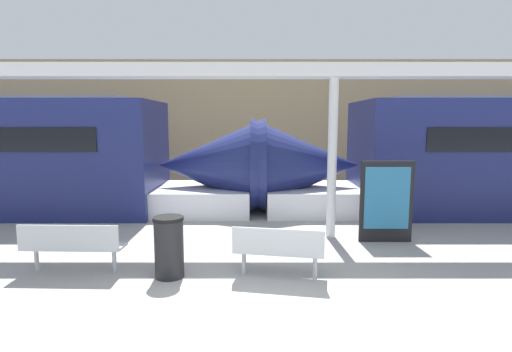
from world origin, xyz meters
TOP-DOWN VIEW (x-y plane):
  - ground_plane at (0.00, 0.00)m, footprint 60.00×60.00m
  - station_wall at (0.00, 11.74)m, footprint 56.00×0.20m
  - bench_near at (0.43, 1.51)m, footprint 1.52×0.70m
  - bench_far at (-2.99, 1.74)m, footprint 1.68×0.49m
  - trash_bin at (-1.34, 1.60)m, footprint 0.49×0.49m
  - poster_board at (2.80, 3.53)m, footprint 1.11×0.07m
  - support_column_near at (1.72, 3.91)m, footprint 0.20×0.20m
  - canopy_beam at (1.72, 3.91)m, footprint 28.00×0.60m

SIDE VIEW (x-z plane):
  - ground_plane at x=0.00m, z-range 0.00..0.00m
  - trash_bin at x=-1.34m, z-range 0.00..1.01m
  - bench_near at x=0.43m, z-range 0.08..0.95m
  - bench_far at x=-2.99m, z-range 0.09..0.95m
  - poster_board at x=2.80m, z-range 0.01..1.73m
  - support_column_near at x=1.72m, z-range 0.00..3.44m
  - station_wall at x=0.00m, z-range 0.00..5.00m
  - canopy_beam at x=1.72m, z-range 3.44..3.72m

